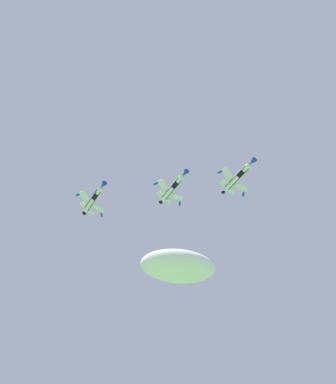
{
  "coord_description": "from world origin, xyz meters",
  "views": [
    {
      "loc": [
        1.82,
        1.26,
        1.48
      ],
      "look_at": [
        21.31,
        107.23,
        96.16
      ],
      "focal_mm": 45.72,
      "sensor_mm": 36.0,
      "label": 1
    }
  ],
  "objects": [
    {
      "name": "cloud_near_formation",
      "position": [
        63.24,
        295.34,
        193.82
      ],
      "size": [
        54.72,
        31.14,
        21.53
      ],
      "primitive_type": "ellipsoid",
      "color": "white"
    },
    {
      "name": "fighter_jet_lead",
      "position": [
        40.23,
        98.59,
        97.61
      ],
      "size": [
        8.75,
        15.54,
        6.01
      ],
      "rotation": [
        0.0,
        -0.62,
        3.46
      ],
      "color": "white"
    },
    {
      "name": "fighter_jet_left_wing",
      "position": [
        22.86,
        107.35,
        98.34
      ],
      "size": [
        9.17,
        15.54,
        5.41
      ],
      "rotation": [
        0.0,
        -0.52,
        3.46
      ],
      "color": "white"
    },
    {
      "name": "fighter_jet_right_wing",
      "position": [
        0.09,
        114.51,
        96.38
      ],
      "size": [
        9.15,
        15.54,
        5.42
      ],
      "rotation": [
        0.0,
        -0.52,
        3.46
      ],
      "color": "white"
    }
  ]
}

